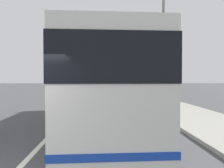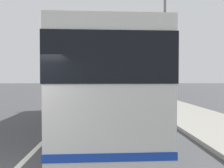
# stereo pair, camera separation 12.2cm
# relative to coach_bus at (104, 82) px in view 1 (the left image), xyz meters

# --- Properties ---
(sidewalk_curb) EXTENTS (110.00, 3.60, 0.14)m
(sidewalk_curb) POSITION_rel_coach_bus_xyz_m (4.58, -4.81, -1.84)
(sidewalk_curb) COLOR gray
(sidewalk_curb) RESTS_ON ground
(lane_divider_line) EXTENTS (110.00, 0.16, 0.01)m
(lane_divider_line) POSITION_rel_coach_bus_xyz_m (4.58, 2.01, -1.91)
(lane_divider_line) COLOR silver
(lane_divider_line) RESTS_ON ground
(coach_bus) EXTENTS (10.88, 2.79, 3.29)m
(coach_bus) POSITION_rel_coach_bus_xyz_m (0.00, 0.00, 0.00)
(coach_bus) COLOR silver
(coach_bus) RESTS_ON ground
(car_ahead_same_lane) EXTENTS (4.06, 2.11, 1.59)m
(car_ahead_same_lane) POSITION_rel_coach_bus_xyz_m (25.06, 3.96, -1.18)
(car_ahead_same_lane) COLOR silver
(car_ahead_same_lane) RESTS_ON ground
(car_behind_bus) EXTENTS (4.46, 1.95, 1.55)m
(car_behind_bus) POSITION_rel_coach_bus_xyz_m (36.05, 3.94, -1.17)
(car_behind_bus) COLOR #2D7238
(car_behind_bus) RESTS_ON ground
(car_side_street) EXTENTS (4.58, 2.16, 1.56)m
(car_side_street) POSITION_rel_coach_bus_xyz_m (39.02, -0.01, -1.18)
(car_side_street) COLOR black
(car_side_street) RESTS_ON ground
(car_far_distant) EXTENTS (4.73, 2.06, 1.49)m
(car_far_distant) POSITION_rel_coach_bus_xyz_m (44.47, 3.78, -1.21)
(car_far_distant) COLOR gray
(car_far_distant) RESTS_ON ground
(utility_pole) EXTENTS (0.21, 0.21, 8.54)m
(utility_pole) POSITION_rel_coach_bus_xyz_m (6.28, -4.45, 2.36)
(utility_pole) COLOR slate
(utility_pole) RESTS_ON ground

